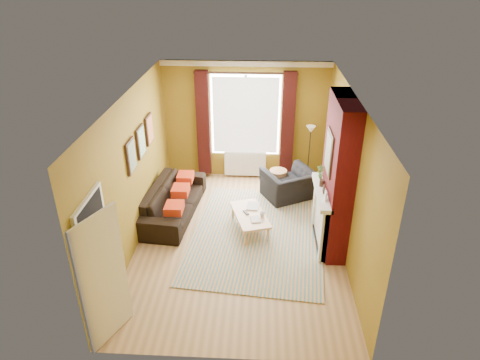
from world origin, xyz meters
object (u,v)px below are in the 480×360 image
Objects in this scene: sofa at (173,200)px; floor_lamp at (310,139)px; wicker_stool at (278,180)px; coffee_table at (250,215)px; armchair at (288,184)px.

sofa is 1.56× the size of floor_lamp.
wicker_stool is 0.34× the size of floor_lamp.
sofa is at bearing 144.91° from coffee_table.
wicker_stool is at bearing -55.94° from sofa.
armchair is at bearing -59.26° from wicker_stool.
coffee_table is 2.47× the size of wicker_stool.
armchair is at bearing 40.83° from coffee_table.
floor_lamp is at bearing -56.10° from sofa.
floor_lamp reaches higher than sofa.
armchair is 1.19m from floor_lamp.
floor_lamp is at bearing 40.24° from coffee_table.
wicker_stool is at bearing -86.85° from armchair.
floor_lamp is (2.91, 1.55, 0.81)m from sofa.
floor_lamp is at bearing -150.93° from armchair.
armchair is at bearing -65.67° from sofa.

